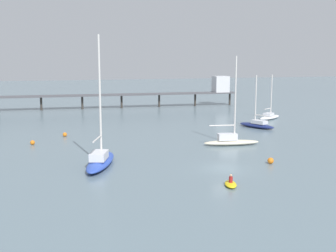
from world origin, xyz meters
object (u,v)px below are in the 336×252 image
at_px(pier, 164,90).
at_px(mooring_buoy_mid, 33,143).
at_px(sailboat_blue, 100,159).
at_px(mooring_buoy_inner, 271,161).
at_px(sailboat_cream, 231,140).
at_px(dinghy_yellow, 231,184).
at_px(mooring_buoy_near, 65,135).
at_px(sailboat_navy, 257,124).
at_px(sailboat_white, 270,116).

relative_size(pier, mooring_buoy_mid, 91.22).
xyz_separation_m(sailboat_blue, mooring_buoy_inner, (18.58, -4.50, -0.47)).
bearing_deg(pier, mooring_buoy_mid, -127.63).
distance_m(pier, sailboat_cream, 47.88).
distance_m(sailboat_cream, dinghy_yellow, 19.09).
bearing_deg(dinghy_yellow, mooring_buoy_inner, 38.89).
bearing_deg(mooring_buoy_near, sailboat_blue, -82.05).
bearing_deg(dinghy_yellow, sailboat_navy, 57.44).
relative_size(sailboat_blue, mooring_buoy_inner, 20.38).
relative_size(sailboat_blue, mooring_buoy_near, 22.23).
distance_m(sailboat_cream, mooring_buoy_near, 25.21).
bearing_deg(dinghy_yellow, pier, 79.14).
xyz_separation_m(pier, sailboat_navy, (6.38, -35.38, -3.44)).
xyz_separation_m(dinghy_yellow, mooring_buoy_inner, (7.97, 6.43, 0.13)).
bearing_deg(sailboat_cream, mooring_buoy_mid, 162.74).
height_order(sailboat_blue, sailboat_navy, sailboat_blue).
xyz_separation_m(sailboat_white, mooring_buoy_near, (-39.66, -7.66, -0.24)).
xyz_separation_m(sailboat_cream, dinghy_yellow, (-8.11, -17.27, -0.57)).
xyz_separation_m(sailboat_cream, sailboat_white, (18.20, 20.87, -0.22)).
xyz_separation_m(sailboat_cream, mooring_buoy_inner, (-0.15, -10.85, -0.43)).
distance_m(sailboat_blue, sailboat_navy, 34.78).
relative_size(sailboat_white, mooring_buoy_inner, 12.39).
xyz_separation_m(sailboat_navy, dinghy_yellow, (-18.81, -29.46, -0.39)).
bearing_deg(mooring_buoy_inner, sailboat_blue, 166.38).
height_order(dinghy_yellow, mooring_buoy_inner, dinghy_yellow).
distance_m(sailboat_navy, mooring_buoy_near, 32.18).
height_order(pier, sailboat_white, sailboat_white).
bearing_deg(mooring_buoy_mid, sailboat_navy, 6.33).
distance_m(sailboat_cream, sailboat_blue, 19.78).
bearing_deg(mooring_buoy_mid, sailboat_cream, -17.26).
bearing_deg(sailboat_white, pier, 117.46).
height_order(sailboat_cream, sailboat_white, sailboat_cream).
distance_m(sailboat_blue, dinghy_yellow, 15.25).
distance_m(mooring_buoy_near, mooring_buoy_inner, 32.14).
bearing_deg(sailboat_white, sailboat_navy, -130.81).
distance_m(sailboat_cream, sailboat_white, 27.69).
relative_size(dinghy_yellow, mooring_buoy_inner, 3.67).
distance_m(dinghy_yellow, mooring_buoy_inner, 10.24).
distance_m(sailboat_blue, mooring_buoy_inner, 19.13).
xyz_separation_m(pier, sailboat_blue, (-23.06, -53.92, -3.23)).
xyz_separation_m(pier, mooring_buoy_near, (-25.79, -34.36, -3.73)).
bearing_deg(mooring_buoy_inner, mooring_buoy_mid, 143.86).
xyz_separation_m(sailboat_white, mooring_buoy_mid, (-44.30, -12.76, -0.25)).
distance_m(mooring_buoy_near, mooring_buoy_mid, 6.90).
distance_m(sailboat_navy, mooring_buoy_inner, 25.47).
distance_m(pier, sailboat_navy, 36.11).
distance_m(sailboat_white, mooring_buoy_inner, 36.64).
height_order(sailboat_navy, mooring_buoy_inner, sailboat_navy).
bearing_deg(mooring_buoy_near, sailboat_cream, -31.62).
xyz_separation_m(sailboat_blue, mooring_buoy_near, (-2.73, 19.56, -0.50)).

